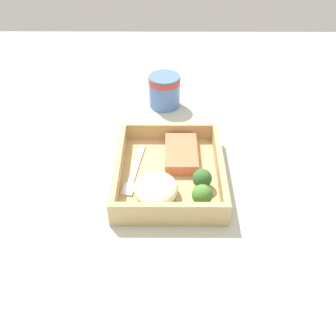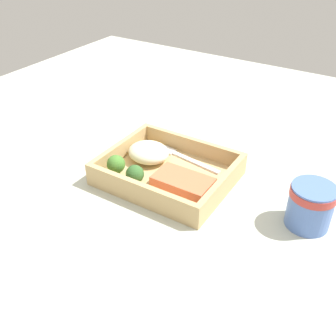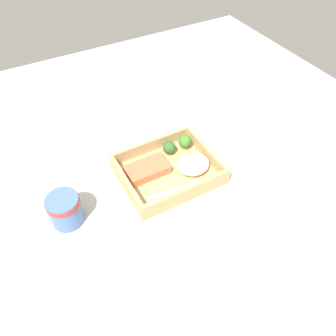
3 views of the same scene
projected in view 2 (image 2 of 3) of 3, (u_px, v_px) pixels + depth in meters
The scene contains 10 objects.
ground_plane at pixel (168, 182), 83.83cm from camera, with size 160.00×160.00×2.00cm, color #B6BBAB.
takeout_tray at pixel (168, 176), 82.94cm from camera, with size 26.14×21.40×1.20cm, color tan.
tray_rim at pixel (168, 166), 81.57cm from camera, with size 26.14×21.40×3.76cm.
salmon_fillet at pixel (183, 183), 77.94cm from camera, with size 11.64×6.72×2.41cm, color #E36B46.
mashed_potatoes at pixel (149, 152), 86.16cm from camera, with size 9.24×8.21×3.86cm, color #EFE6BC.
broccoli_floret_1 at pixel (116, 165), 80.93cm from camera, with size 3.84×3.84×4.60cm.
broccoli_floret_2 at pixel (135, 174), 78.72cm from camera, with size 3.75×3.75×4.09cm.
fork at pixel (186, 158), 87.41cm from camera, with size 15.87×3.94×0.44cm.
paper_cup at pixel (311, 204), 68.89cm from camera, with size 8.07×8.07×8.24cm.
receipt_slip at pixel (110, 133), 99.79cm from camera, with size 9.67×14.14×0.24cm, color white.
Camera 2 is at (-36.11, 57.60, 48.15)cm, focal length 42.00 mm.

